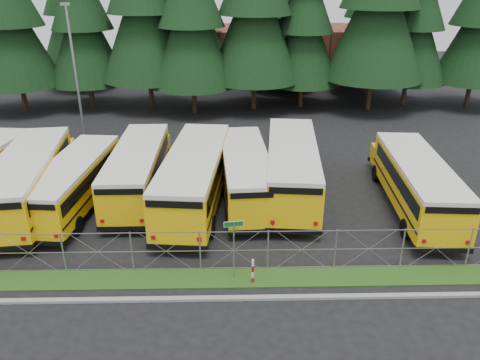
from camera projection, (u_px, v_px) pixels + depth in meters
The scene contains 26 objects.
ground at pixel (223, 257), 21.95m from camera, with size 120.00×120.00×0.00m, color black.
curb at pixel (222, 298), 19.10m from camera, with size 50.00×0.25×0.12m, color gray.
grass_verge at pixel (223, 278), 20.39m from camera, with size 50.00×1.40×0.06m, color #1A4714.
chainlink_fence at pixel (223, 251), 20.62m from camera, with size 44.00×0.10×2.00m, color #93959B, non-canonical shape.
brick_building at pixel (275, 53), 57.29m from camera, with size 22.00×10.00×6.00m, color brown.
bus_1 at pixel (31, 180), 26.08m from camera, with size 2.85×12.09×3.17m, color yellow, non-canonical shape.
bus_2 at pixel (77, 183), 26.20m from camera, with size 2.53×10.74×2.81m, color yellow, non-canonical shape.
bus_3 at pixel (139, 171), 27.60m from camera, with size 2.67×11.32×2.97m, color yellow, non-canonical shape.
bus_4 at pixel (196, 178), 26.34m from camera, with size 2.93×12.39×3.25m, color yellow, non-canonical shape.
bus_5 at pixel (245, 174), 27.26m from camera, with size 2.62×11.11×2.91m, color yellow, non-canonical shape.
bus_6 at pixel (292, 168), 27.61m from camera, with size 2.89×12.23×3.21m, color yellow, non-canonical shape.
bus_east at pixel (414, 184), 25.86m from camera, with size 2.70×11.44×3.00m, color yellow, non-canonical shape.
street_sign at pixel (234, 237), 19.66m from camera, with size 0.84×0.55×2.81m.
striped_bollard at pixel (253, 272), 19.87m from camera, with size 0.11×0.11×1.20m, color #B20C0C.
light_standard at pixel (75, 67), 35.70m from camera, with size 0.70×0.35×10.14m.
conifer_1 at pixel (8, 16), 41.17m from camera, with size 7.74×7.74×17.11m, color black, non-canonical shape.
conifer_2 at pixel (82, 20), 42.78m from camera, with size 7.30×7.30×16.15m, color black, non-canonical shape.
conifer_3 at pixel (144, 2), 41.75m from camera, with size 8.77×8.77×19.40m, color black, non-canonical shape.
conifer_4 at pixel (191, 17), 40.75m from camera, with size 7.75×7.75×17.15m, color black, non-canonical shape.
conifer_5 at pixel (255, 3), 41.39m from camera, with size 8.67×8.67×19.17m, color black, non-canonical shape.
conifer_6 at pixel (305, 24), 42.93m from camera, with size 7.02×7.02×15.52m, color black, non-canonical shape.
conifer_8 at pixel (415, 20), 43.52m from camera, with size 7.24×7.24×16.01m, color black, non-canonical shape.
conifer_10 at pixel (72, 5), 49.61m from camera, with size 8.00×8.00×17.69m, color black, non-canonical shape.
conifer_11 at pixel (197, 14), 50.58m from camera, with size 7.13×7.13×15.78m, color black, non-canonical shape.
conifer_12 at pixel (286, 8), 48.97m from camera, with size 7.84×7.84×17.34m, color black, non-canonical shape.
conifer_13 at pixel (375, 8), 47.22m from camera, with size 7.91×7.91×17.49m, color black, non-canonical shape.
Camera 1 is at (0.37, -18.53, 12.32)m, focal length 35.00 mm.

